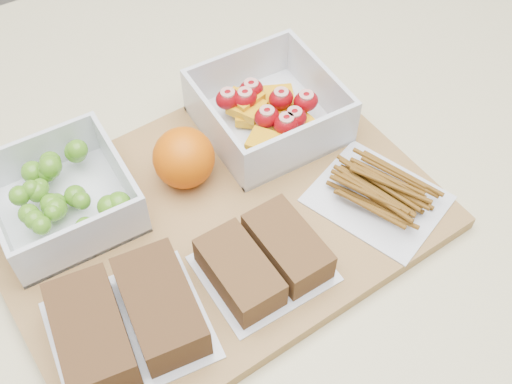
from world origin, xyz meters
TOP-DOWN VIEW (x-y plane):
  - counter at (0.00, 0.00)m, footprint 1.20×0.90m
  - cutting_board at (-0.03, -0.02)m, footprint 0.44×0.33m
  - grape_container at (-0.15, 0.06)m, footprint 0.13×0.13m
  - fruit_container at (0.08, 0.06)m, footprint 0.14×0.14m
  - orange at (-0.03, 0.04)m, footprint 0.06×0.06m
  - sandwich_bag_left at (-0.15, -0.09)m, footprint 0.14×0.13m
  - sandwich_bag_center at (-0.02, -0.09)m, footprint 0.12×0.10m
  - pretzel_bag at (0.12, -0.08)m, footprint 0.14×0.15m

SIDE VIEW (x-z plane):
  - counter at x=0.00m, z-range 0.00..0.90m
  - cutting_board at x=-0.03m, z-range 0.90..0.92m
  - pretzel_bag at x=0.12m, z-range 0.92..0.94m
  - sandwich_bag_center at x=-0.02m, z-range 0.92..0.95m
  - sandwich_bag_left at x=-0.15m, z-range 0.92..0.96m
  - fruit_container at x=0.08m, z-range 0.91..0.97m
  - grape_container at x=-0.15m, z-range 0.91..0.97m
  - orange at x=-0.03m, z-range 0.92..0.98m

